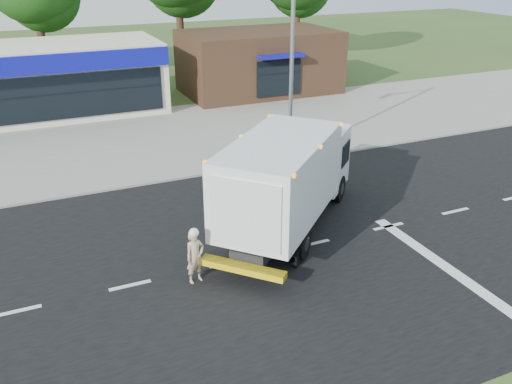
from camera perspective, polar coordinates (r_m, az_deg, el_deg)
ground at (r=17.93m, az=6.02°, el=-5.47°), size 120.00×120.00×0.00m
road_asphalt at (r=17.93m, az=6.02°, el=-5.46°), size 60.00×14.00×0.02m
sidewalk at (r=24.66m, az=-3.35°, el=3.27°), size 60.00×2.40×0.12m
parking_apron at (r=29.89m, az=-7.32°, el=6.78°), size 60.00×9.00×0.02m
lane_markings at (r=17.61m, az=12.04°, el=-6.44°), size 55.20×7.00×0.01m
ems_box_truck at (r=17.92m, az=3.40°, el=1.79°), size 7.39×7.20×3.50m
emergency_worker at (r=15.62m, az=-6.43°, el=-6.67°), size 0.68×0.54×1.73m
brown_storefront at (r=37.24m, az=0.33°, el=13.56°), size 10.00×6.70×4.00m
traffic_signal_pole at (r=23.75m, az=2.38°, el=14.66°), size 3.51×0.25×8.00m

